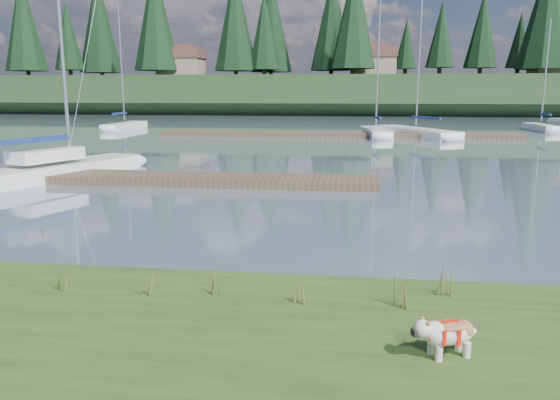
# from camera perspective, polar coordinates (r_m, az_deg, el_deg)

# --- Properties ---
(ground) EXTENTS (200.00, 200.00, 0.00)m
(ground) POSITION_cam_1_polar(r_m,az_deg,el_deg) (40.40, 3.13, 6.68)
(ground) COLOR slate
(ground) RESTS_ON ground
(ridge) EXTENTS (200.00, 20.00, 5.00)m
(ridge) POSITION_cam_1_polar(r_m,az_deg,el_deg) (83.21, 5.42, 10.84)
(ridge) COLOR #1A3118
(ridge) RESTS_ON ground
(bulldog) EXTENTS (0.80, 0.51, 0.47)m
(bulldog) POSITION_cam_1_polar(r_m,az_deg,el_deg) (6.74, 17.15, -13.02)
(bulldog) COLOR silver
(bulldog) RESTS_ON bank
(sailboat_main) EXTENTS (4.58, 8.42, 12.13)m
(sailboat_main) POSITION_cam_1_polar(r_m,az_deg,el_deg) (23.17, -21.13, 3.38)
(sailboat_main) COLOR white
(sailboat_main) RESTS_ON ground
(dock_near) EXTENTS (16.00, 2.00, 0.30)m
(dock_near) POSITION_cam_1_polar(r_m,az_deg,el_deg) (20.64, -12.54, 2.21)
(dock_near) COLOR #4C3D2C
(dock_near) RESTS_ON ground
(dock_far) EXTENTS (26.00, 2.20, 0.30)m
(dock_far) POSITION_cam_1_polar(r_m,az_deg,el_deg) (40.29, 5.99, 6.83)
(dock_far) COLOR #4C3D2C
(dock_far) RESTS_ON ground
(sailboat_bg_0) EXTENTS (1.66, 7.16, 10.42)m
(sailboat_bg_0) POSITION_cam_1_polar(r_m,az_deg,el_deg) (49.58, -15.61, 7.54)
(sailboat_bg_0) COLOR white
(sailboat_bg_0) RESTS_ON ground
(sailboat_bg_2) EXTENTS (2.21, 7.23, 10.79)m
(sailboat_bg_2) POSITION_cam_1_polar(r_m,az_deg,el_deg) (41.46, 9.83, 7.11)
(sailboat_bg_2) COLOR white
(sailboat_bg_2) RESTS_ON ground
(sailboat_bg_3) EXTENTS (6.23, 9.48, 14.08)m
(sailboat_bg_3) POSITION_cam_1_polar(r_m,az_deg,el_deg) (42.43, 13.34, 7.05)
(sailboat_bg_3) COLOR white
(sailboat_bg_3) RESTS_ON ground
(sailboat_bg_4) EXTENTS (1.51, 6.03, 9.03)m
(sailboat_bg_4) POSITION_cam_1_polar(r_m,az_deg,el_deg) (50.47, 25.37, 6.93)
(sailboat_bg_4) COLOR white
(sailboat_bg_4) RESTS_ON ground
(weed_0) EXTENTS (0.17, 0.14, 0.54)m
(weed_0) POSITION_cam_1_polar(r_m,az_deg,el_deg) (8.48, -13.73, -8.20)
(weed_0) COLOR #475B23
(weed_0) RESTS_ON bank
(weed_1) EXTENTS (0.17, 0.14, 0.58)m
(weed_1) POSITION_cam_1_polar(r_m,az_deg,el_deg) (8.31, -6.52, -8.20)
(weed_1) COLOR #475B23
(weed_1) RESTS_ON bank
(weed_2) EXTENTS (0.17, 0.14, 0.69)m
(weed_2) POSITION_cam_1_polar(r_m,az_deg,el_deg) (7.96, 12.42, -8.96)
(weed_2) COLOR #475B23
(weed_2) RESTS_ON bank
(weed_3) EXTENTS (0.17, 0.14, 0.46)m
(weed_3) POSITION_cam_1_polar(r_m,az_deg,el_deg) (9.07, -21.79, -7.61)
(weed_3) COLOR #475B23
(weed_3) RESTS_ON bank
(weed_4) EXTENTS (0.17, 0.14, 0.42)m
(weed_4) POSITION_cam_1_polar(r_m,az_deg,el_deg) (7.99, 2.12, -9.46)
(weed_4) COLOR #475B23
(weed_4) RESTS_ON bank
(weed_5) EXTENTS (0.17, 0.14, 0.59)m
(weed_5) POSITION_cam_1_polar(r_m,az_deg,el_deg) (8.63, 16.79, -7.85)
(weed_5) COLOR #475B23
(weed_5) RESTS_ON bank
(mud_lip) EXTENTS (60.00, 0.50, 0.14)m
(mud_lip) POSITION_cam_1_polar(r_m,az_deg,el_deg) (9.64, -11.34, -8.84)
(mud_lip) COLOR #33281C
(mud_lip) RESTS_ON ground
(conifer_1) EXTENTS (4.40, 4.40, 11.30)m
(conifer_1) POSITION_cam_1_polar(r_m,az_deg,el_deg) (92.17, -21.28, 15.66)
(conifer_1) COLOR #382619
(conifer_1) RESTS_ON ridge
(conifer_2) EXTENTS (6.60, 6.60, 16.05)m
(conifer_2) POSITION_cam_1_polar(r_m,az_deg,el_deg) (83.63, -12.89, 18.20)
(conifer_2) COLOR #382619
(conifer_2) RESTS_ON ridge
(conifer_3) EXTENTS (4.84, 4.84, 12.25)m
(conifer_3) POSITION_cam_1_polar(r_m,az_deg,el_deg) (83.59, -1.67, 17.23)
(conifer_3) COLOR #382619
(conifer_3) RESTS_ON ridge
(conifer_4) EXTENTS (6.16, 6.16, 15.10)m
(conifer_4) POSITION_cam_1_polar(r_m,az_deg,el_deg) (76.76, 7.74, 18.66)
(conifer_4) COLOR #382619
(conifer_4) RESTS_ON ridge
(conifer_5) EXTENTS (3.96, 3.96, 10.35)m
(conifer_5) POSITION_cam_1_polar(r_m,az_deg,el_deg) (81.38, 16.52, 16.29)
(conifer_5) COLOR #382619
(conifer_5) RESTS_ON ridge
(conifer_6) EXTENTS (7.04, 7.04, 17.00)m
(conifer_6) POSITION_cam_1_polar(r_m,az_deg,el_deg) (82.73, 26.24, 17.74)
(conifer_6) COLOR #382619
(conifer_6) RESTS_ON ridge
(house_0) EXTENTS (6.30, 5.30, 4.65)m
(house_0) POSITION_cam_1_polar(r_m,az_deg,el_deg) (84.05, -10.23, 14.00)
(house_0) COLOR gray
(house_0) RESTS_ON ridge
(house_1) EXTENTS (6.30, 5.30, 4.65)m
(house_1) POSITION_cam_1_polar(r_m,az_deg,el_deg) (81.30, 9.79, 14.11)
(house_1) COLOR gray
(house_1) RESTS_ON ridge
(house_2) EXTENTS (6.30, 5.30, 4.65)m
(house_2) POSITION_cam_1_polar(r_m,az_deg,el_deg) (83.72, 26.93, 12.98)
(house_2) COLOR gray
(house_2) RESTS_ON ridge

